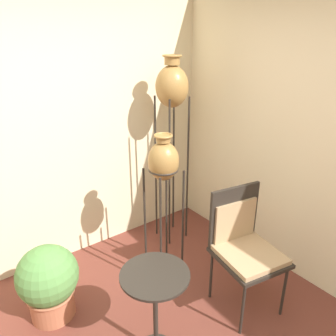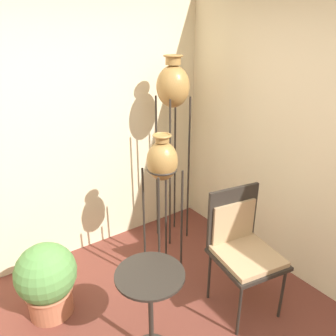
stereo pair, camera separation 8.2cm
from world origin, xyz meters
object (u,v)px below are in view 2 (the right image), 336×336
vase_stand_medium (162,165)px  side_table (150,297)px  chair (242,243)px  vase_stand_tall (173,90)px  potted_plant (47,279)px

vase_stand_medium → side_table: (-0.53, -0.62, -0.65)m
vase_stand_medium → chair: size_ratio=1.38×
vase_stand_tall → potted_plant: 2.04m
vase_stand_tall → chair: bearing=-96.7°
side_table → potted_plant: bearing=120.8°
chair → vase_stand_medium: bearing=130.0°
side_table → potted_plant: side_table is taller
vase_stand_tall → vase_stand_medium: 0.87m
vase_stand_medium → potted_plant: (-1.02, 0.19, -0.82)m
vase_stand_medium → side_table: 1.05m
chair → potted_plant: bearing=159.7°
chair → potted_plant: chair is taller
vase_stand_medium → chair: bearing=-60.5°
potted_plant → vase_stand_tall: bearing=12.3°
vase_stand_tall → side_table: 1.92m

